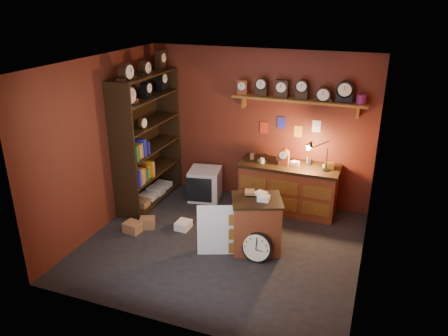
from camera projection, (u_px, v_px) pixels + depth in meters
floor at (222, 245)px, 6.60m from camera, size 4.00×4.00×0.00m
room_shell at (228, 134)px, 6.03m from camera, size 4.02×3.62×2.71m
shelving_unit at (146, 135)px, 7.57m from camera, size 0.47×1.60×2.58m
workbench at (288, 185)px, 7.49m from camera, size 1.68×0.66×1.36m
low_cabinet at (256, 222)px, 6.35m from camera, size 0.88×0.82×0.90m
big_round_clock at (257, 247)px, 6.13m from camera, size 0.44×0.15×0.44m
white_panel at (217, 251)px, 6.43m from camera, size 0.58×0.35×0.74m
mini_fridge at (205, 184)px, 7.98m from camera, size 0.64×0.66×0.57m
floor_box_a at (133, 227)px, 6.93m from camera, size 0.29×0.25×0.16m
floor_box_b at (183, 225)px, 7.03m from camera, size 0.22×0.26×0.13m
floor_box_c at (147, 223)px, 7.05m from camera, size 0.29×0.27×0.17m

